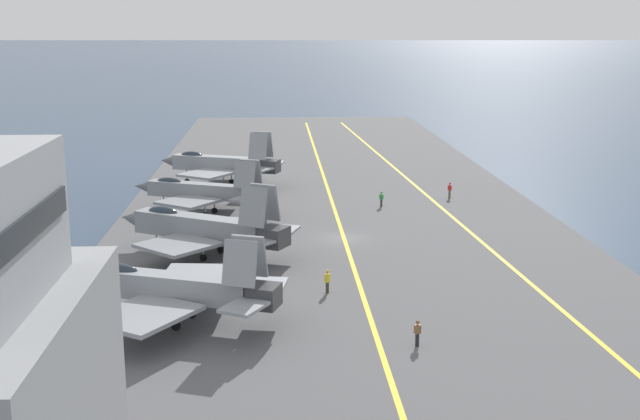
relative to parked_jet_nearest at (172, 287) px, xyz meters
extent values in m
plane|color=#2D425B|center=(20.68, -13.02, -2.85)|extent=(2000.00, 2000.00, 0.00)
cube|color=#565659|center=(20.68, -13.02, -2.65)|extent=(196.23, 44.26, 0.40)
cube|color=yellow|center=(20.68, -25.19, -2.45)|extent=(176.32, 10.66, 0.01)
cube|color=yellow|center=(20.68, -13.02, -2.45)|extent=(176.60, 0.36, 0.01)
cube|color=gray|center=(0.13, 0.35, 0.03)|extent=(5.38, 11.25, 1.68)
cone|color=#5B5E60|center=(2.33, 6.57, 0.03)|extent=(2.22, 2.56, 1.59)
cube|color=#38383A|center=(-2.13, -6.00, 0.03)|extent=(2.43, 2.38, 1.42)
ellipsoid|color=#232D38|center=(1.28, 3.61, 0.83)|extent=(1.79, 2.91, 0.92)
cube|color=gray|center=(-3.56, 1.26, -0.51)|extent=(7.60, 7.33, 0.28)
cube|color=gray|center=(3.55, -1.27, -0.51)|extent=(6.32, 5.45, 0.28)
cube|color=gray|center=(-2.55, -4.55, 2.31)|extent=(1.56, 2.32, 2.85)
cube|color=gray|center=(-0.89, -5.14, 2.31)|extent=(1.56, 2.32, 2.85)
cube|color=gray|center=(-4.09, -4.82, 0.03)|extent=(3.49, 3.25, 0.20)
cube|color=gray|center=(0.13, -6.32, 0.03)|extent=(3.12, 2.58, 0.20)
cylinder|color=#B2B2B7|center=(1.54, 4.33, -1.63)|extent=(0.16, 0.16, 1.64)
cylinder|color=black|center=(1.54, 4.33, -2.15)|extent=(0.41, 0.64, 0.60)
cylinder|color=#B2B2B7|center=(-1.36, -0.34, -1.63)|extent=(0.16, 0.16, 1.64)
cylinder|color=black|center=(-1.36, -0.34, -2.15)|extent=(0.41, 0.64, 0.60)
cylinder|color=#B2B2B7|center=(0.85, -1.12, -1.63)|extent=(0.16, 0.16, 1.64)
cylinder|color=black|center=(0.85, -1.12, -2.15)|extent=(0.41, 0.64, 0.60)
cube|color=gray|center=(15.79, -0.34, 0.03)|extent=(7.64, 11.52, 1.89)
cone|color=#5B5E60|center=(19.27, 5.82, 0.03)|extent=(2.70, 2.89, 1.80)
cube|color=#38383A|center=(12.22, -6.64, 0.03)|extent=(2.86, 2.79, 1.61)
ellipsoid|color=#232D38|center=(17.61, 2.88, 0.93)|extent=(2.36, 3.09, 1.04)
cube|color=gray|center=(12.49, 1.06, -0.58)|extent=(7.41, 7.41, 0.28)
cube|color=gray|center=(18.68, -2.45, -0.58)|extent=(6.44, 6.47, 0.28)
cube|color=gray|center=(12.00, -5.00, 2.57)|extent=(1.97, 2.48, 3.14)
cube|color=gray|center=(13.73, -5.98, 2.57)|extent=(1.97, 2.48, 3.14)
cube|color=gray|center=(10.42, -5.05, 0.03)|extent=(3.63, 3.56, 0.20)
cube|color=gray|center=(14.50, -7.36, 0.03)|extent=(3.41, 3.11, 0.20)
cylinder|color=#B2B2B7|center=(18.01, 3.60, -1.68)|extent=(0.16, 0.16, 1.54)
cylinder|color=black|center=(18.01, 3.60, -2.15)|extent=(0.49, 0.63, 0.60)
cylinder|color=#B2B2B7|center=(14.03, -0.76, -1.68)|extent=(0.16, 0.16, 1.54)
cylinder|color=black|center=(14.03, -0.76, -2.15)|extent=(0.49, 0.63, 0.60)
cylinder|color=#B2B2B7|center=(16.33, -2.06, -1.68)|extent=(0.16, 0.16, 1.54)
cylinder|color=black|center=(16.33, -2.06, -2.15)|extent=(0.49, 0.63, 0.60)
cube|color=gray|center=(30.73, 1.00, 0.10)|extent=(5.62, 10.99, 1.52)
cone|color=#5B5E60|center=(33.18, 7.05, 0.10)|extent=(2.13, 2.51, 1.44)
cube|color=#38383A|center=(28.23, -5.20, 0.10)|extent=(2.30, 2.34, 1.29)
ellipsoid|color=#232D38|center=(32.02, 4.16, 0.82)|extent=(1.80, 2.85, 0.83)
cube|color=gray|center=(27.68, 1.82, -0.40)|extent=(6.70, 6.73, 0.28)
cube|color=gray|center=(33.50, -0.53, -0.40)|extent=(5.38, 5.48, 0.28)
cube|color=gray|center=(27.95, -3.77, 2.20)|extent=(1.58, 2.29, 2.66)
cube|color=gray|center=(29.42, -4.37, 2.20)|extent=(1.58, 2.29, 2.66)
cube|color=gray|center=(26.40, -3.97, 0.10)|extent=(3.50, 3.29, 0.20)
cube|color=gray|center=(30.40, -5.58, 0.10)|extent=(3.18, 2.66, 0.20)
cylinder|color=#B2B2B7|center=(32.30, 4.87, -1.56)|extent=(0.16, 0.16, 1.79)
cylinder|color=black|center=(32.30, 4.87, -2.15)|extent=(0.43, 0.64, 0.60)
cylinder|color=#B2B2B7|center=(29.32, 0.34, -1.56)|extent=(0.16, 0.16, 1.79)
cylinder|color=black|center=(29.32, 0.34, -2.15)|extent=(0.43, 0.64, 0.60)
cylinder|color=#B2B2B7|center=(31.29, -0.46, -1.56)|extent=(0.16, 0.16, 1.79)
cylinder|color=black|center=(31.29, -0.46, -2.15)|extent=(0.43, 0.64, 0.60)
cube|color=gray|center=(46.14, 0.09, 0.25)|extent=(5.63, 11.33, 1.75)
cone|color=#5B5E60|center=(48.46, 6.32, 0.25)|extent=(2.31, 2.61, 1.66)
cube|color=#38383A|center=(43.77, -6.29, 0.25)|extent=(2.53, 2.44, 1.49)
ellipsoid|color=#232D38|center=(47.35, 3.35, 1.08)|extent=(1.87, 2.94, 0.96)
cube|color=gray|center=(42.50, 1.03, -0.32)|extent=(7.52, 7.32, 0.28)
cube|color=gray|center=(49.51, -1.57, -0.32)|extent=(6.24, 5.55, 0.28)
cube|color=gray|center=(43.34, -4.81, 2.72)|extent=(1.66, 2.37, 3.15)
cube|color=gray|center=(45.06, -5.45, 2.72)|extent=(1.66, 2.37, 3.15)
cube|color=gray|center=(41.80, -5.06, 0.25)|extent=(3.51, 3.28, 0.20)
cube|color=gray|center=(46.07, -6.64, 0.25)|extent=(3.14, 2.63, 0.20)
cylinder|color=#B2B2B7|center=(47.62, 4.08, -1.54)|extent=(0.16, 0.16, 1.83)
cylinder|color=black|center=(47.62, 4.08, -2.15)|extent=(0.42, 0.64, 0.60)
cylinder|color=#B2B2B7|center=(44.59, -0.57, -1.54)|extent=(0.16, 0.16, 1.83)
cylinder|color=black|center=(44.59, -0.57, -2.15)|extent=(0.42, 0.64, 0.60)
cylinder|color=#B2B2B7|center=(46.89, -1.42, -1.54)|extent=(0.16, 0.16, 1.83)
cylinder|color=black|center=(46.89, -1.42, -2.15)|extent=(0.42, 0.64, 0.60)
cylinder|color=#383328|center=(5.44, -10.49, -2.03)|extent=(0.24, 0.24, 0.84)
cube|color=yellow|center=(5.44, -10.49, -1.30)|extent=(0.46, 0.43, 0.61)
sphere|color=#9E7051|center=(5.44, -10.49, -0.86)|extent=(0.22, 0.22, 0.22)
sphere|color=yellow|center=(5.44, -10.49, -0.80)|extent=(0.24, 0.24, 0.24)
cylinder|color=#383328|center=(33.34, -18.13, -2.03)|extent=(0.24, 0.24, 0.84)
cube|color=green|center=(33.34, -18.13, -1.34)|extent=(0.46, 0.44, 0.55)
sphere|color=#9E7051|center=(33.34, -18.13, -0.93)|extent=(0.22, 0.22, 0.22)
sphere|color=green|center=(33.34, -18.13, -0.87)|extent=(0.24, 0.24, 0.24)
cylinder|color=#4C473D|center=(37.17, -26.36, -1.98)|extent=(0.24, 0.24, 0.93)
cube|color=red|center=(37.17, -26.36, -1.23)|extent=(0.46, 0.41, 0.57)
sphere|color=#9E7051|center=(37.17, -26.36, -0.81)|extent=(0.22, 0.22, 0.22)
sphere|color=red|center=(37.17, -26.36, -0.75)|extent=(0.24, 0.24, 0.24)
cylinder|color=#232328|center=(-4.78, -15.31, -2.04)|extent=(0.24, 0.24, 0.83)
cube|color=brown|center=(-4.78, -15.31, -1.35)|extent=(0.37, 0.44, 0.54)
sphere|color=#9E7051|center=(-4.78, -15.31, -0.95)|extent=(0.22, 0.22, 0.22)
sphere|color=brown|center=(-4.78, -15.31, -0.89)|extent=(0.24, 0.24, 0.24)
cube|color=black|center=(-25.13, 0.79, 10.59)|extent=(7.52, 0.12, 0.90)
camera|label=1|loc=(-50.04, -6.82, 16.68)|focal=45.00mm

